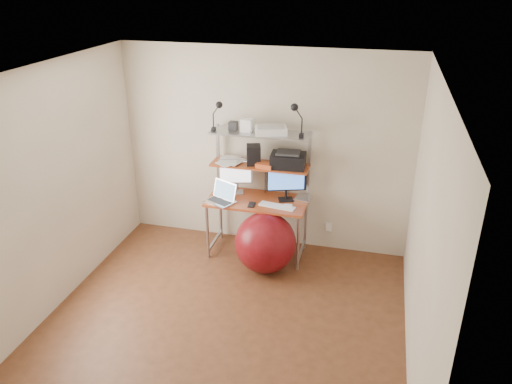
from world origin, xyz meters
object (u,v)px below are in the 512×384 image
printer (288,160)px  exercise_ball (265,243)px  laptop (222,197)px  monitor_silver (236,174)px  monitor_black (286,181)px

printer → exercise_ball: printer is taller
exercise_ball → laptop: bearing=160.6°
printer → exercise_ball: (-0.16, -0.47, -0.88)m
printer → exercise_ball: 1.01m
monitor_silver → printer: size_ratio=1.11×
monitor_silver → printer: printer is taller
laptop → printer: bearing=45.4°
monitor_silver → laptop: bearing=-122.4°
monitor_black → laptop: bearing=178.9°
monitor_black → laptop: size_ratio=1.13×
monitor_silver → laptop: 0.36m
monitor_black → monitor_silver: bearing=156.4°
laptop → printer: size_ratio=1.01×
laptop → printer: (0.74, 0.26, 0.45)m
monitor_silver → exercise_ball: (0.49, -0.49, -0.63)m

